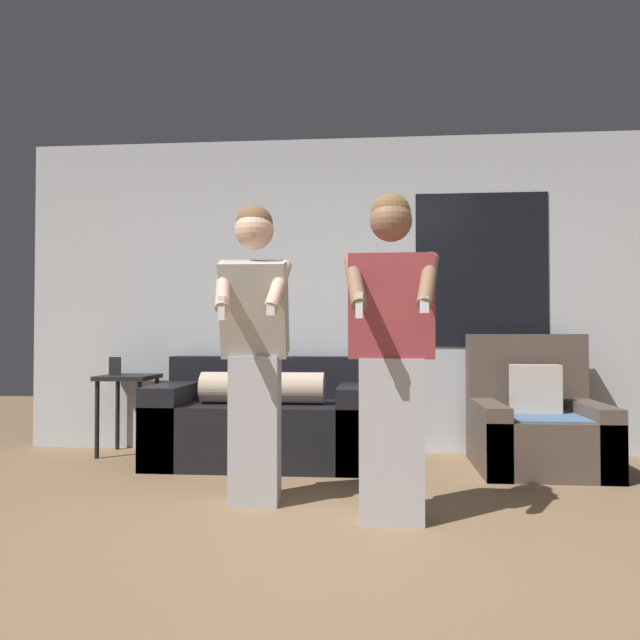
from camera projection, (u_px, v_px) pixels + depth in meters
ground_plane at (336, 564)px, 2.71m from camera, size 14.00×14.00×0.00m
wall_back at (357, 294)px, 5.38m from camera, size 5.76×0.07×2.70m
couch at (266, 422)px, 4.90m from camera, size 1.72×0.94×0.82m
armchair at (536, 426)px, 4.67m from camera, size 0.92×0.94×1.00m
side_table at (128, 388)px, 5.22m from camera, size 0.43×0.48×0.81m
person_left at (255, 348)px, 3.68m from camera, size 0.45×0.51×1.76m
person_right at (391, 353)px, 3.35m from camera, size 0.52×0.47×1.76m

